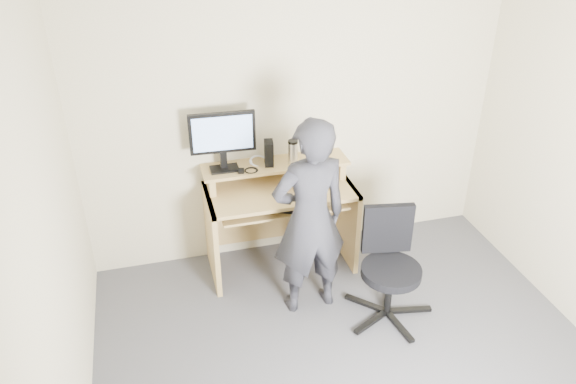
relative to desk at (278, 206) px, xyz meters
name	(u,v)px	position (x,y,z in m)	size (l,w,h in m)	color
back_wall	(294,115)	(0.20, 0.22, 0.70)	(3.50, 0.02, 2.50)	beige
desk	(278,206)	(0.00, 0.00, 0.00)	(1.20, 0.60, 0.91)	tan
monitor	(222,136)	(-0.42, 0.06, 0.65)	(0.51, 0.14, 0.49)	black
external_drive	(269,153)	(-0.05, 0.07, 0.46)	(0.07, 0.13, 0.20)	black
travel_mug	(293,153)	(0.14, 0.04, 0.45)	(0.08, 0.08, 0.18)	silver
smartphone	(320,159)	(0.38, 0.05, 0.37)	(0.07, 0.13, 0.01)	black
charger	(241,171)	(-0.30, -0.02, 0.38)	(0.04, 0.04, 0.04)	black
headphones	(259,161)	(-0.13, 0.12, 0.37)	(0.16, 0.16, 0.02)	silver
keyboard	(272,205)	(-0.09, -0.17, 0.12)	(0.46, 0.18, 0.03)	black
mouse	(323,188)	(0.33, -0.18, 0.22)	(0.10, 0.06, 0.04)	black
office_chair	(389,261)	(0.64, -0.85, -0.08)	(0.67, 0.67, 0.85)	black
person	(310,219)	(0.08, -0.63, 0.24)	(0.58, 0.38, 1.58)	black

